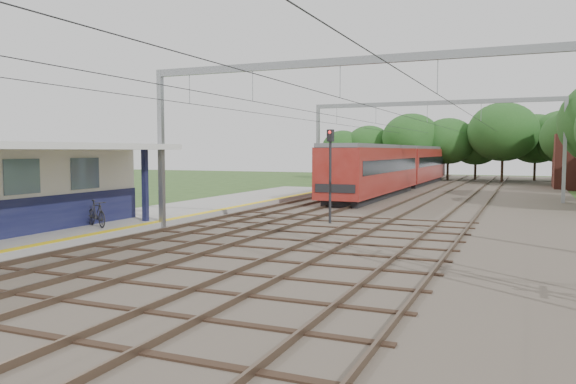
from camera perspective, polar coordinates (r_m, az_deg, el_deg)
The scene contains 9 objects.
ballast_bed at distance 36.12m, azimuth 13.78°, elevation -1.39°, with size 18.00×90.00×0.10m, color #473D33.
platform at distance 26.28m, azimuth -18.35°, elevation -3.27°, with size 5.00×52.00×0.35m, color gray.
yellow_stripe at distance 24.83m, azimuth -14.46°, elevation -3.19°, with size 0.45×52.00×0.01m, color yellow.
rail_tracks at distance 36.60m, azimuth 9.92°, elevation -1.06°, with size 11.80×88.00×0.15m.
catenary_system at distance 31.50m, azimuth 11.43°, elevation 7.80°, with size 17.22×88.00×7.00m.
tree_band at distance 62.91m, azimuth 17.77°, elevation 5.31°, with size 31.72×30.88×8.82m.
bicycle at distance 24.52m, azimuth -18.88°, elevation -2.08°, with size 0.52×1.85×1.11m, color black.
train at distance 50.46m, azimuth 11.35°, elevation 2.60°, with size 2.93×36.49×3.85m.
signal_post at distance 26.22m, azimuth 4.31°, elevation 2.80°, with size 0.35×0.31×4.49m.
Camera 1 is at (9.81, -5.49, 3.50)m, focal length 35.00 mm.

